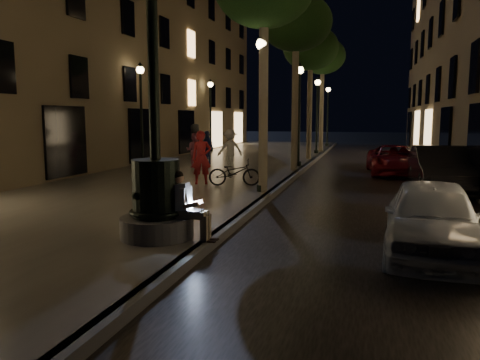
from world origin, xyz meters
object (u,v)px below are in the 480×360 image
(seated_man_laptop, at_px, (186,203))
(lamp_curb_c, at_px, (317,105))
(tree_second, at_px, (296,24))
(tree_third, at_px, (311,49))
(lamp_curb_a, at_px, (262,92))
(lamp_curb_b, at_px, (299,101))
(car_front, at_px, (432,218))
(pedestrian_blue, at_px, (207,147))
(stroller, at_px, (158,172))
(fountain_lamppost, at_px, (156,185))
(lamp_left_b, at_px, (141,101))
(pedestrian_pink, at_px, (194,150))
(car_third, at_px, (394,160))
(car_second, at_px, (441,170))
(pedestrian_white, at_px, (230,149))
(lamp_curb_d, at_px, (328,108))
(lamp_left_c, at_px, (211,106))
(bicycle, at_px, (234,172))
(tree_far, at_px, (323,57))
(pedestrian_dark, at_px, (195,141))
(pedestrian_red, at_px, (201,157))

(seated_man_laptop, xyz_separation_m, lamp_curb_c, (0.09, 22.00, 2.34))
(tree_second, bearing_deg, tree_third, 90.95)
(lamp_curb_a, xyz_separation_m, lamp_curb_b, (0.00, 8.00, 0.00))
(tree_third, height_order, car_front, tree_third)
(pedestrian_blue, bearing_deg, stroller, -44.25)
(tree_third, bearing_deg, fountain_lamppost, -92.23)
(lamp_left_b, xyz_separation_m, pedestrian_pink, (2.62, -0.03, -2.25))
(lamp_left_b, height_order, car_third, lamp_left_b)
(car_second, relative_size, pedestrian_pink, 2.97)
(seated_man_laptop, height_order, pedestrian_white, pedestrian_white)
(tree_second, distance_m, lamp_curb_d, 18.26)
(tree_second, distance_m, lamp_left_c, 12.71)
(lamp_curb_a, xyz_separation_m, pedestrian_blue, (-4.47, 7.73, -2.23))
(tree_second, bearing_deg, bicycle, -103.63)
(tree_far, distance_m, lamp_left_b, 14.34)
(lamp_curb_a, xyz_separation_m, pedestrian_pink, (-4.48, 5.97, -2.25))
(lamp_curb_b, xyz_separation_m, bicycle, (-1.13, -7.08, -2.58))
(lamp_curb_c, height_order, pedestrian_dark, lamp_curb_c)
(fountain_lamppost, height_order, lamp_curb_b, fountain_lamppost)
(lamp_curb_a, distance_m, car_second, 6.51)
(car_front, bearing_deg, lamp_left_c, 122.15)
(car_second, relative_size, bicycle, 2.72)
(car_second, relative_size, car_third, 1.02)
(tree_second, xyz_separation_m, car_third, (4.20, 1.33, -5.70))
(seated_man_laptop, height_order, car_front, seated_man_laptop)
(car_third, distance_m, pedestrian_white, 7.22)
(car_front, bearing_deg, pedestrian_dark, 127.08)
(lamp_curb_a, relative_size, car_front, 1.20)
(tree_third, height_order, lamp_curb_b, tree_third)
(seated_man_laptop, relative_size, car_third, 0.28)
(lamp_left_b, bearing_deg, fountain_lamppost, -61.93)
(pedestrian_red, xyz_separation_m, pedestrian_pink, (-2.13, 4.92, -0.13))
(pedestrian_blue, bearing_deg, tree_far, 103.85)
(lamp_curb_b, xyz_separation_m, pedestrian_pink, (-4.48, -2.03, -2.25))
(lamp_curb_a, bearing_deg, pedestrian_dark, 119.81)
(lamp_curb_c, bearing_deg, car_front, -78.46)
(pedestrian_white, bearing_deg, pedestrian_blue, -79.50)
(car_third, bearing_deg, tree_far, 107.72)
(seated_man_laptop, relative_size, lamp_left_b, 0.27)
(pedestrian_red, bearing_deg, fountain_lamppost, -98.77)
(tree_third, xyz_separation_m, lamp_left_b, (-7.10, -6.00, -2.90))
(lamp_left_c, xyz_separation_m, pedestrian_blue, (2.63, -8.27, -2.23))
(car_front, height_order, car_third, car_front)
(lamp_curb_a, relative_size, car_second, 1.03)
(pedestrian_red, bearing_deg, tree_second, 41.87)
(fountain_lamppost, bearing_deg, lamp_left_c, 106.22)
(fountain_lamppost, relative_size, lamp_curb_b, 1.08)
(tree_second, bearing_deg, car_second, -33.30)
(lamp_left_b, relative_size, pedestrian_pink, 3.06)
(pedestrian_white, bearing_deg, pedestrian_red, 61.82)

